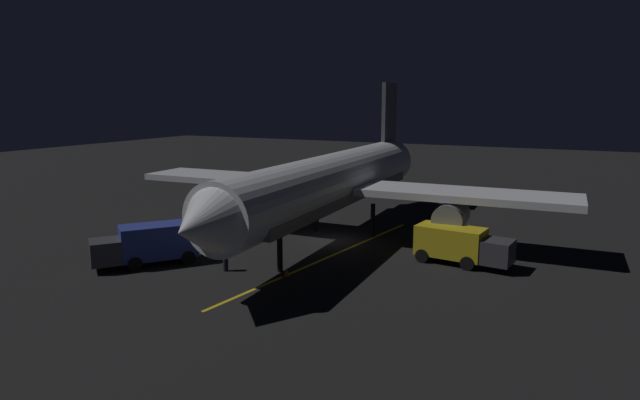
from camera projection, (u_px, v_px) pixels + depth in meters
ground_plane at (332, 242)px, 41.27m from camera, size 180.00×180.00×0.20m
apron_guide_stripe at (329, 257)px, 37.00m from camera, size 3.38×23.23×0.01m
airliner at (335, 182)px, 40.97m from camera, size 34.60×36.97×12.16m
baggage_truck at (150, 245)px, 35.09m from camera, size 5.65×6.42×2.64m
catering_truck at (459, 245)px, 35.25m from camera, size 6.35×2.85×2.42m
ground_crew_worker at (225, 257)px, 33.85m from camera, size 0.40×0.40×1.74m
traffic_cone_near_left at (235, 246)px, 38.81m from camera, size 0.50×0.50×0.55m
traffic_cone_near_right at (287, 272)px, 32.92m from camera, size 0.50×0.50×0.55m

